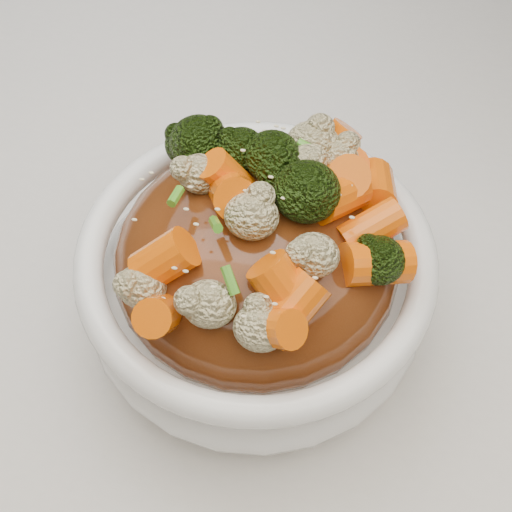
% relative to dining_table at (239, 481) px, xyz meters
% --- Properties ---
extents(dining_table, '(1.20, 0.80, 0.75)m').
position_rel_dining_table_xyz_m(dining_table, '(0.00, 0.00, 0.00)').
color(dining_table, brown).
rests_on(dining_table, floor).
extents(tablecloth, '(1.20, 0.80, 0.04)m').
position_rel_dining_table_xyz_m(tablecloth, '(0.00, 0.00, 0.35)').
color(tablecloth, silver).
rests_on(tablecloth, dining_table).
extents(bowl, '(0.25, 0.25, 0.08)m').
position_rel_dining_table_xyz_m(bowl, '(0.02, -0.01, 0.42)').
color(bowl, white).
rests_on(bowl, tablecloth).
extents(sauce_base, '(0.20, 0.20, 0.09)m').
position_rel_dining_table_xyz_m(sauce_base, '(0.02, -0.01, 0.44)').
color(sauce_base, '#55260E').
rests_on(sauce_base, bowl).
extents(carrots, '(0.20, 0.20, 0.05)m').
position_rel_dining_table_xyz_m(carrots, '(0.02, -0.01, 0.50)').
color(carrots, '#EC6007').
rests_on(carrots, sauce_base).
extents(broccoli, '(0.20, 0.20, 0.04)m').
position_rel_dining_table_xyz_m(broccoli, '(0.02, -0.01, 0.50)').
color(broccoli, black).
rests_on(broccoli, sauce_base).
extents(cauliflower, '(0.20, 0.20, 0.03)m').
position_rel_dining_table_xyz_m(cauliflower, '(0.02, -0.01, 0.50)').
color(cauliflower, beige).
rests_on(cauliflower, sauce_base).
extents(scallions, '(0.15, 0.15, 0.02)m').
position_rel_dining_table_xyz_m(scallions, '(0.02, -0.01, 0.51)').
color(scallions, '#458D20').
rests_on(scallions, sauce_base).
extents(sesame_seeds, '(0.18, 0.18, 0.01)m').
position_rel_dining_table_xyz_m(sesame_seeds, '(0.02, -0.01, 0.51)').
color(sesame_seeds, beige).
rests_on(sesame_seeds, sauce_base).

